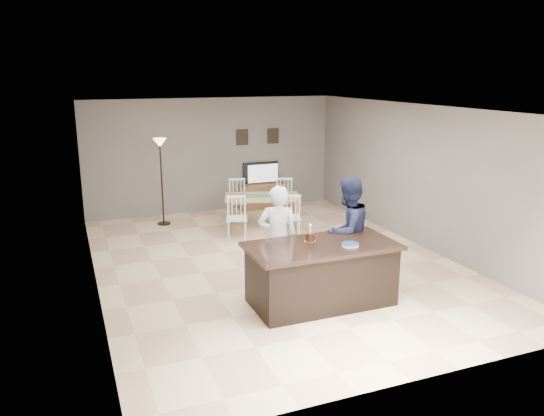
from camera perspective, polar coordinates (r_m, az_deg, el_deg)
name	(u,v)px	position (r m, az deg, el deg)	size (l,w,h in m)	color
floor	(275,263)	(9.44, 0.29, -5.91)	(8.00, 8.00, 0.00)	#DBBB8C
room_shell	(275,170)	(8.99, 0.31, 4.16)	(8.00, 8.00, 8.00)	slate
kitchen_island	(321,274)	(7.74, 5.31, -7.04)	(2.15, 1.10, 0.90)	black
tv_console	(263,196)	(13.14, -0.98, 1.31)	(1.20, 0.40, 0.60)	brown
television	(262,173)	(13.09, -1.09, 3.78)	(0.91, 0.12, 0.53)	black
tv_screen_glow	(263,173)	(13.01, -0.97, 3.75)	(0.78, 0.78, 0.00)	orange
picture_frames	(258,137)	(13.06, -1.53, 7.69)	(1.10, 0.02, 0.38)	black
doorway	(104,258)	(6.25, -17.61, -5.14)	(0.00, 2.10, 2.65)	black
woman	(278,239)	(8.04, 0.63, -3.32)	(0.60, 0.40, 1.66)	silver
man	(347,231)	(8.40, 8.11, -2.49)	(0.83, 0.65, 1.71)	#1C203E
birthday_cake	(310,237)	(7.70, 4.13, -3.14)	(0.17, 0.17, 0.26)	gold
plate_stack	(350,245)	(7.56, 8.40, -3.93)	(0.25, 0.25, 0.04)	white
dining_table	(262,202)	(11.25, -1.06, 0.67)	(1.96, 2.14, 0.95)	#A07E57
floor_lamp	(161,158)	(11.71, -11.90, 5.26)	(0.29, 0.29, 1.91)	black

